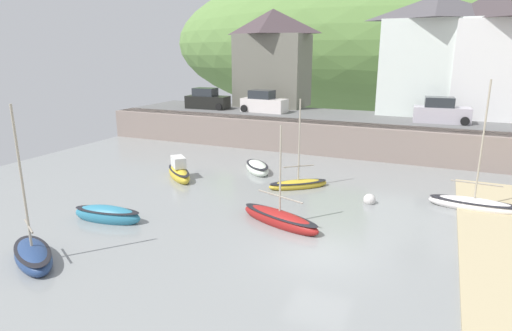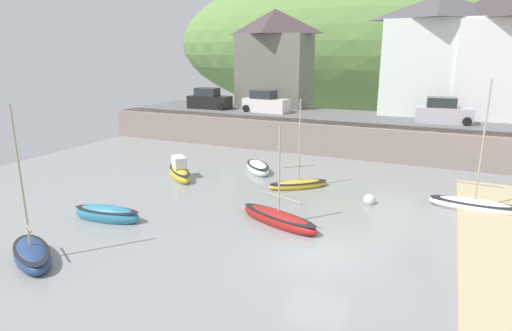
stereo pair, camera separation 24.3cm
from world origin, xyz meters
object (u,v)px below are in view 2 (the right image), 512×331
(parked_car_end_of_row, at_px, (443,112))
(mooring_buoy, at_px, (369,200))
(waterfront_building_centre, at_px, (435,55))
(sailboat_nearest_shore, at_px, (279,219))
(sailboat_white_hull, at_px, (474,205))
(waterfront_building_right, at_px, (504,52))
(sailboat_far_left, at_px, (32,254))
(parked_car_by_wall, at_px, (265,103))
(motorboat_with_cabin, at_px, (258,168))
(sailboat_blue_trim, at_px, (180,172))
(waterfront_building_left, at_px, (275,58))
(parked_car_near_slipway, at_px, (209,100))
(sailboat_tall_mast, at_px, (298,184))
(rowboat_small_beached, at_px, (107,214))

(parked_car_end_of_row, relative_size, mooring_buoy, 6.66)
(waterfront_building_centre, relative_size, sailboat_nearest_shore, 2.05)
(sailboat_white_hull, bearing_deg, waterfront_building_right, 87.37)
(sailboat_white_hull, bearing_deg, sailboat_far_left, -136.67)
(sailboat_far_left, xyz_separation_m, parked_car_by_wall, (-1.34, 25.74, 2.90))
(mooring_buoy, bearing_deg, sailboat_far_left, -132.00)
(sailboat_white_hull, xyz_separation_m, motorboat_with_cabin, (-12.82, 1.94, -0.00))
(sailboat_blue_trim, distance_m, parked_car_end_of_row, 20.57)
(waterfront_building_left, relative_size, motorboat_with_cabin, 2.90)
(motorboat_with_cabin, relative_size, sailboat_nearest_shore, 0.66)
(parked_car_near_slipway, distance_m, mooring_buoy, 22.85)
(motorboat_with_cabin, height_order, sailboat_nearest_shore, sailboat_nearest_shore)
(waterfront_building_centre, height_order, parked_car_by_wall, waterfront_building_centre)
(waterfront_building_centre, height_order, parked_car_near_slipway, waterfront_building_centre)
(waterfront_building_left, relative_size, waterfront_building_centre, 0.94)
(sailboat_tall_mast, height_order, parked_car_by_wall, sailboat_tall_mast)
(rowboat_small_beached, height_order, mooring_buoy, rowboat_small_beached)
(sailboat_far_left, distance_m, sailboat_blue_trim, 11.68)
(waterfront_building_left, xyz_separation_m, sailboat_nearest_shore, (9.55, -23.04, -6.85))
(sailboat_tall_mast, height_order, mooring_buoy, sailboat_tall_mast)
(waterfront_building_right, relative_size, motorboat_with_cabin, 3.24)
(motorboat_with_cabin, bearing_deg, waterfront_building_centre, 108.71)
(waterfront_building_left, bearing_deg, waterfront_building_right, -0.00)
(rowboat_small_beached, distance_m, parked_car_by_wall, 21.64)
(rowboat_small_beached, bearing_deg, motorboat_with_cabin, 66.03)
(waterfront_building_left, height_order, rowboat_small_beached, waterfront_building_left)
(sailboat_blue_trim, bearing_deg, rowboat_small_beached, -40.70)
(waterfront_building_centre, distance_m, motorboat_with_cabin, 19.41)
(parked_car_by_wall, bearing_deg, mooring_buoy, -45.13)
(waterfront_building_right, height_order, mooring_buoy, waterfront_building_right)
(sailboat_white_hull, height_order, sailboat_tall_mast, sailboat_white_hull)
(motorboat_with_cabin, bearing_deg, waterfront_building_left, 159.04)
(waterfront_building_centre, xyz_separation_m, sailboat_white_hull, (3.23, -17.23, -7.14))
(sailboat_far_left, bearing_deg, waterfront_building_left, 124.18)
(sailboat_tall_mast, distance_m, rowboat_small_beached, 10.76)
(waterfront_building_left, xyz_separation_m, parked_car_end_of_row, (15.80, -4.50, -3.93))
(rowboat_small_beached, bearing_deg, parked_car_end_of_row, 49.29)
(parked_car_near_slipway, bearing_deg, sailboat_blue_trim, -69.81)
(rowboat_small_beached, bearing_deg, sailboat_tall_mast, 44.05)
(waterfront_building_right, relative_size, sailboat_far_left, 1.67)
(motorboat_with_cabin, relative_size, parked_car_near_slipway, 0.77)
(waterfront_building_left, distance_m, motorboat_with_cabin, 17.50)
(sailboat_far_left, relative_size, parked_car_by_wall, 1.47)
(sailboat_white_hull, distance_m, parked_car_end_of_row, 13.22)
(motorboat_with_cabin, distance_m, parked_car_by_wall, 11.90)
(sailboat_nearest_shore, bearing_deg, mooring_buoy, 73.90)
(sailboat_far_left, height_order, motorboat_with_cabin, sailboat_far_left)
(sailboat_blue_trim, xyz_separation_m, mooring_buoy, (11.78, 0.15, -0.20))
(sailboat_far_left, bearing_deg, parked_car_by_wall, 122.82)
(parked_car_end_of_row, bearing_deg, sailboat_tall_mast, -123.78)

